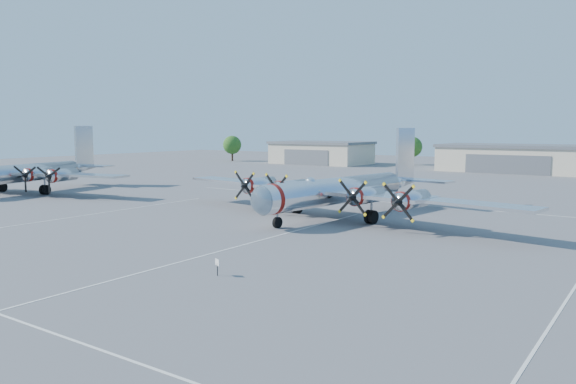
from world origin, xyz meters
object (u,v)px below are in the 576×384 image
Objects in this scene: hangar_west at (321,152)px; hangar_center at (515,158)px; main_bomber_b29 at (342,216)px; bomber_west at (32,192)px; info_placard at (217,264)px; tree_far_west at (232,145)px; tree_west at (412,147)px.

hangar_center is at bearing -0.00° from hangar_west.
bomber_west reaches higher than main_bomber_b29.
hangar_west is 22.64× the size of info_placard.
hangar_center is 93.10m from info_placard.
info_placard is at bearing -50.16° from tree_far_west.
hangar_center is at bearing -17.82° from tree_west.
main_bomber_b29 is (-0.69, -69.01, -2.71)m from hangar_center.
hangar_west is 45.00m from hangar_center.
tree_west reaches higher than hangar_west.
tree_far_west is 1.00× the size of tree_west.
hangar_center reaches higher than main_bomber_b29.
bomber_west is 53.15m from info_placard.
hangar_center is at bearing 47.68° from bomber_west.
hangar_west is 0.79× the size of hangar_center.
bomber_west is at bearing -70.99° from tree_far_west.
tree_west is 6.65× the size of info_placard.
tree_west is at bearing 14.93° from tree_far_west.
tree_west is at bearing 116.05° from main_bomber_b29.
hangar_west is 0.67× the size of bomber_west.
main_bomber_b29 is 45.30m from bomber_west.
bomber_west is at bearing -121.42° from hangar_center.
tree_west is at bearing 130.83° from info_placard.
hangar_center is 0.84× the size of bomber_west.
main_bomber_b29 is 39.29× the size of info_placard.
tree_far_west reaches higher than bomber_west.
tree_far_west is 0.17× the size of main_bomber_b29.
bomber_west is at bearing -90.48° from hangar_west.
hangar_west reaches higher than info_placard.
hangar_center is 26.30m from tree_west.
hangar_west is 82.06m from main_bomber_b29.
tree_far_west is (-70.00, -3.96, 1.51)m from hangar_center.
tree_far_west is at bearing 154.51° from info_placard.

